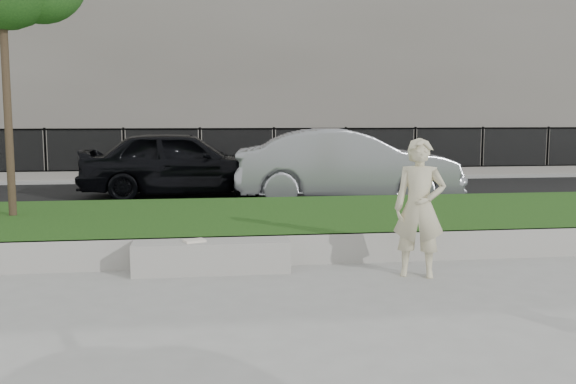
{
  "coord_description": "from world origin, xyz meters",
  "views": [
    {
      "loc": [
        -0.63,
        -7.14,
        1.95
      ],
      "look_at": [
        0.53,
        1.2,
        0.95
      ],
      "focal_mm": 40.0,
      "sensor_mm": 36.0,
      "label": 1
    }
  ],
  "objects": [
    {
      "name": "ground",
      "position": [
        0.0,
        0.0,
        0.0
      ],
      "size": [
        90.0,
        90.0,
        0.0
      ],
      "primitive_type": "plane",
      "color": "gray",
      "rests_on": "ground"
    },
    {
      "name": "grass_bank",
      "position": [
        0.0,
        3.0,
        0.2
      ],
      "size": [
        34.0,
        4.0,
        0.4
      ],
      "primitive_type": "cube",
      "color": "#0E340D",
      "rests_on": "ground"
    },
    {
      "name": "grass_kerb",
      "position": [
        0.0,
        1.04,
        0.2
      ],
      "size": [
        34.0,
        0.08,
        0.4
      ],
      "primitive_type": "cube",
      "color": "#9B9991",
      "rests_on": "ground"
    },
    {
      "name": "street",
      "position": [
        0.0,
        8.5,
        0.02
      ],
      "size": [
        34.0,
        7.0,
        0.04
      ],
      "primitive_type": "cube",
      "color": "black",
      "rests_on": "ground"
    },
    {
      "name": "far_pavement",
      "position": [
        0.0,
        13.0,
        0.06
      ],
      "size": [
        34.0,
        3.0,
        0.12
      ],
      "primitive_type": "cube",
      "color": "gray",
      "rests_on": "ground"
    },
    {
      "name": "iron_fence",
      "position": [
        0.0,
        12.0,
        0.54
      ],
      "size": [
        32.0,
        0.3,
        1.5
      ],
      "color": "slate",
      "rests_on": "far_pavement"
    },
    {
      "name": "building_facade",
      "position": [
        0.0,
        20.0,
        5.0
      ],
      "size": [
        34.0,
        10.0,
        10.0
      ],
      "primitive_type": "cube",
      "color": "#6A655D",
      "rests_on": "ground"
    },
    {
      "name": "stone_bench",
      "position": [
        -0.49,
        0.8,
        0.2
      ],
      "size": [
        1.95,
        0.49,
        0.4
      ],
      "primitive_type": "cube",
      "color": "#9B9991",
      "rests_on": "ground"
    },
    {
      "name": "man",
      "position": [
        2.01,
        0.25,
        0.84
      ],
      "size": [
        0.72,
        0.59,
        1.68
      ],
      "primitive_type": "imported",
      "rotation": [
        0.0,
        0.0,
        -0.36
      ],
      "color": "beige",
      "rests_on": "ground"
    },
    {
      "name": "book",
      "position": [
        -0.7,
        0.76,
        0.41
      ],
      "size": [
        0.3,
        0.25,
        0.03
      ],
      "primitive_type": "cube",
      "rotation": [
        0.0,
        0.0,
        0.33
      ],
      "color": "white",
      "rests_on": "stone_bench"
    },
    {
      "name": "car_dark",
      "position": [
        -1.06,
        8.26,
        0.84
      ],
      "size": [
        4.7,
        1.91,
        1.6
      ],
      "primitive_type": "imported",
      "rotation": [
        0.0,
        0.0,
        1.57
      ],
      "color": "black",
      "rests_on": "street"
    },
    {
      "name": "car_silver",
      "position": [
        2.63,
        6.8,
        0.85
      ],
      "size": [
        5.08,
        2.2,
        1.63
      ],
      "primitive_type": "imported",
      "rotation": [
        0.0,
        0.0,
        1.47
      ],
      "color": "gray",
      "rests_on": "street"
    }
  ]
}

